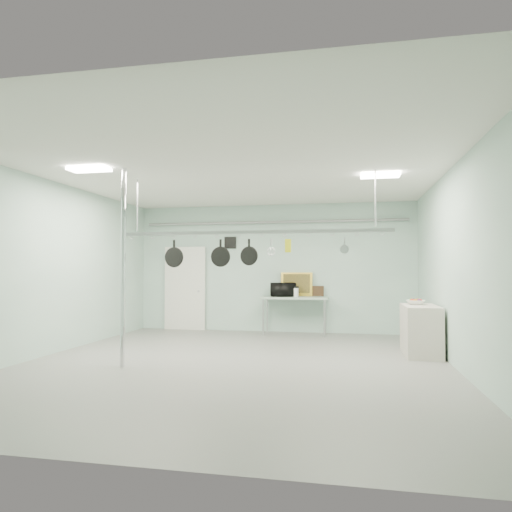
% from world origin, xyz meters
% --- Properties ---
extents(floor, '(8.00, 8.00, 0.00)m').
position_xyz_m(floor, '(0.00, 0.00, 0.00)').
color(floor, gray).
rests_on(floor, ground).
extents(ceiling, '(7.00, 8.00, 0.02)m').
position_xyz_m(ceiling, '(0.00, 0.00, 3.19)').
color(ceiling, silver).
rests_on(ceiling, back_wall).
extents(back_wall, '(7.00, 0.02, 3.20)m').
position_xyz_m(back_wall, '(0.00, 3.99, 1.60)').
color(back_wall, silver).
rests_on(back_wall, floor).
extents(right_wall, '(0.02, 8.00, 3.20)m').
position_xyz_m(right_wall, '(3.49, 0.00, 1.60)').
color(right_wall, silver).
rests_on(right_wall, floor).
extents(door, '(1.10, 0.10, 2.20)m').
position_xyz_m(door, '(-2.30, 3.94, 1.05)').
color(door, silver).
rests_on(door, floor).
extents(wall_vent, '(0.30, 0.04, 0.30)m').
position_xyz_m(wall_vent, '(-1.10, 3.97, 2.25)').
color(wall_vent, black).
rests_on(wall_vent, back_wall).
extents(conduit_pipe, '(6.60, 0.07, 0.07)m').
position_xyz_m(conduit_pipe, '(0.00, 3.90, 2.75)').
color(conduit_pipe, gray).
rests_on(conduit_pipe, back_wall).
extents(chrome_pole, '(0.08, 0.08, 3.20)m').
position_xyz_m(chrome_pole, '(-1.70, -0.60, 1.60)').
color(chrome_pole, silver).
rests_on(chrome_pole, floor).
extents(prep_table, '(1.60, 0.70, 0.91)m').
position_xyz_m(prep_table, '(0.60, 3.60, 0.83)').
color(prep_table, '#9CB7A3').
rests_on(prep_table, floor).
extents(side_cabinet, '(0.60, 1.20, 0.90)m').
position_xyz_m(side_cabinet, '(3.15, 1.40, 0.45)').
color(side_cabinet, beige).
rests_on(side_cabinet, floor).
extents(pot_rack, '(4.80, 0.06, 1.00)m').
position_xyz_m(pot_rack, '(0.20, 0.30, 2.23)').
color(pot_rack, '#B7B7BC').
rests_on(pot_rack, ceiling).
extents(light_panel_left, '(0.65, 0.30, 0.05)m').
position_xyz_m(light_panel_left, '(-2.20, -0.80, 3.16)').
color(light_panel_left, white).
rests_on(light_panel_left, ceiling).
extents(light_panel_right, '(0.65, 0.30, 0.05)m').
position_xyz_m(light_panel_right, '(2.40, 0.60, 3.16)').
color(light_panel_right, white).
rests_on(light_panel_right, ceiling).
extents(microwave, '(0.68, 0.53, 0.33)m').
position_xyz_m(microwave, '(0.32, 3.62, 1.07)').
color(microwave, black).
rests_on(microwave, prep_table).
extents(coffee_canister, '(0.17, 0.17, 0.21)m').
position_xyz_m(coffee_canister, '(0.63, 3.53, 1.01)').
color(coffee_canister, silver).
rests_on(coffee_canister, prep_table).
extents(painting_large, '(0.78, 0.15, 0.58)m').
position_xyz_m(painting_large, '(0.61, 3.90, 1.20)').
color(painting_large, gold).
rests_on(painting_large, prep_table).
extents(painting_small, '(0.30, 0.09, 0.25)m').
position_xyz_m(painting_small, '(1.13, 3.90, 1.03)').
color(painting_small, '#332011').
rests_on(painting_small, prep_table).
extents(fruit_bowl, '(0.43, 0.43, 0.08)m').
position_xyz_m(fruit_bowl, '(3.10, 1.60, 0.94)').
color(fruit_bowl, white).
rests_on(fruit_bowl, side_cabinet).
extents(skillet_left, '(0.36, 0.10, 0.49)m').
position_xyz_m(skillet_left, '(-1.19, 0.30, 1.84)').
color(skillet_left, black).
rests_on(skillet_left, pot_rack).
extents(skillet_mid, '(0.35, 0.08, 0.49)m').
position_xyz_m(skillet_mid, '(-0.33, 0.30, 1.84)').
color(skillet_mid, black).
rests_on(skillet_mid, pot_rack).
extents(skillet_right, '(0.33, 0.14, 0.47)m').
position_xyz_m(skillet_right, '(0.18, 0.30, 1.85)').
color(skillet_right, black).
rests_on(skillet_right, pot_rack).
extents(whisk, '(0.18, 0.18, 0.30)m').
position_xyz_m(whisk, '(0.57, 0.30, 1.94)').
color(whisk, '#A5A4A9').
rests_on(whisk, pot_rack).
extents(grater, '(0.10, 0.05, 0.25)m').
position_xyz_m(grater, '(0.86, 0.30, 1.96)').
color(grater, gold).
rests_on(grater, pot_rack).
extents(saucepan, '(0.15, 0.10, 0.26)m').
position_xyz_m(saucepan, '(1.80, 0.30, 1.96)').
color(saucepan, silver).
rests_on(saucepan, pot_rack).
extents(fruit_cluster, '(0.24, 0.24, 0.09)m').
position_xyz_m(fruit_cluster, '(3.10, 1.60, 0.98)').
color(fruit_cluster, '#B72810').
rests_on(fruit_cluster, fruit_bowl).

